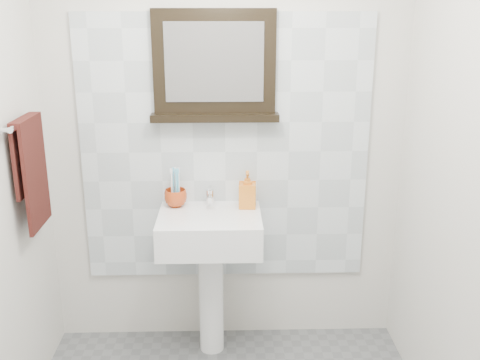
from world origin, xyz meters
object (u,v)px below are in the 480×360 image
object	(u,v)px
hand_towel	(31,164)
soap_dispenser	(247,189)
pedestal_sink	(210,245)
framed_mirror	(214,68)
toothbrush_cup	(176,198)

from	to	relation	value
hand_towel	soap_dispenser	bearing A→B (deg)	15.03
pedestal_sink	soap_dispenser	world-z (taller)	soap_dispenser
soap_dispenser	hand_towel	world-z (taller)	hand_towel
soap_dispenser	framed_mirror	size ratio (longest dim) A/B	0.30
toothbrush_cup	framed_mirror	bearing A→B (deg)	15.25
framed_mirror	hand_towel	distance (m)	1.05
framed_mirror	soap_dispenser	bearing A→B (deg)	-25.92
toothbrush_cup	framed_mirror	distance (m)	0.74
pedestal_sink	framed_mirror	distance (m)	0.95
toothbrush_cup	hand_towel	distance (m)	0.79
toothbrush_cup	framed_mirror	world-z (taller)	framed_mirror
toothbrush_cup	pedestal_sink	bearing A→B (deg)	-33.43
soap_dispenser	hand_towel	xyz separation A→B (m)	(-1.06, -0.29, 0.23)
framed_mirror	pedestal_sink	bearing A→B (deg)	-100.01
pedestal_sink	toothbrush_cup	xyz separation A→B (m)	(-0.19, 0.13, 0.23)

